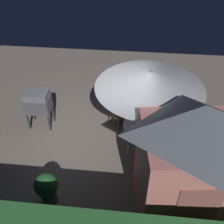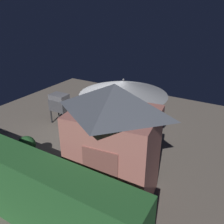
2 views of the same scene
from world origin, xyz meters
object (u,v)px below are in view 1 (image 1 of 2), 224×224
(patio_umbrella, at_px, (150,79))
(bbq_grill, at_px, (38,102))
(person_in_blue, at_px, (120,104))
(potted_plant_by_shed, at_px, (47,188))
(patio_table, at_px, (145,126))
(chair_near_shed, at_px, (181,146))
(chair_far_side, at_px, (118,110))
(person_in_red, at_px, (179,138))
(garden_shed, at_px, (189,165))

(patio_umbrella, bearing_deg, bbq_grill, -9.98)
(person_in_blue, bearing_deg, potted_plant_by_shed, 63.42)
(patio_table, bearing_deg, patio_umbrella, 90.00)
(patio_table, distance_m, chair_near_shed, 1.03)
(potted_plant_by_shed, bearing_deg, chair_far_side, -115.08)
(patio_table, xyz_separation_m, chair_far_side, (0.79, -0.82, -0.17))
(patio_table, bearing_deg, chair_near_shed, 153.01)
(chair_near_shed, height_order, person_in_red, person_in_red)
(bbq_grill, xyz_separation_m, person_in_blue, (-2.32, -0.22, -0.06))
(patio_table, height_order, person_in_red, person_in_red)
(garden_shed, relative_size, patio_table, 2.51)
(patio_table, relative_size, person_in_red, 0.91)
(patio_umbrella, distance_m, bbq_grill, 3.36)
(patio_table, relative_size, chair_far_side, 1.28)
(bbq_grill, distance_m, chair_near_shed, 4.09)
(garden_shed, height_order, chair_far_side, garden_shed)
(garden_shed, height_order, chair_near_shed, garden_shed)
(potted_plant_by_shed, bearing_deg, person_in_red, -152.17)
(person_in_blue, bearing_deg, patio_table, 133.71)
(garden_shed, distance_m, bbq_grill, 4.52)
(person_in_blue, bearing_deg, chair_near_shed, 143.17)
(bbq_grill, relative_size, person_in_blue, 0.95)
(bbq_grill, relative_size, potted_plant_by_shed, 1.37)
(garden_shed, xyz_separation_m, person_in_blue, (1.49, -2.58, -0.68))
(patio_umbrella, xyz_separation_m, chair_near_shed, (-0.90, 0.46, -1.63))
(person_in_blue, bearing_deg, patio_umbrella, 133.71)
(bbq_grill, relative_size, chair_far_side, 1.33)
(patio_umbrella, relative_size, potted_plant_by_shed, 2.93)
(patio_umbrella, relative_size, person_in_blue, 2.03)
(patio_table, height_order, potted_plant_by_shed, potted_plant_by_shed)
(patio_umbrella, xyz_separation_m, chair_far_side, (0.79, -0.82, -1.63))
(patio_table, xyz_separation_m, chair_near_shed, (-0.90, 0.46, -0.17))
(chair_near_shed, xyz_separation_m, chair_far_side, (1.69, -1.28, 0.00))
(garden_shed, distance_m, potted_plant_by_shed, 3.01)
(garden_shed, distance_m, chair_far_side, 3.21)
(garden_shed, height_order, patio_umbrella, garden_shed)
(bbq_grill, relative_size, person_in_red, 0.95)
(chair_near_shed, distance_m, chair_far_side, 2.12)
(patio_table, distance_m, potted_plant_by_shed, 2.87)
(garden_shed, xyz_separation_m, bbq_grill, (3.81, -2.36, -0.62))
(garden_shed, xyz_separation_m, potted_plant_by_shed, (2.85, 0.14, -0.96))
(garden_shed, relative_size, patio_umbrella, 1.12)
(patio_table, bearing_deg, person_in_red, 153.01)
(patio_table, distance_m, bbq_grill, 3.10)
(garden_shed, distance_m, patio_umbrella, 2.09)
(patio_table, height_order, person_in_blue, person_in_blue)
(person_in_red, bearing_deg, patio_table, -26.99)
(garden_shed, relative_size, chair_near_shed, 3.20)
(patio_table, bearing_deg, bbq_grill, -9.98)
(chair_near_shed, relative_size, potted_plant_by_shed, 1.03)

